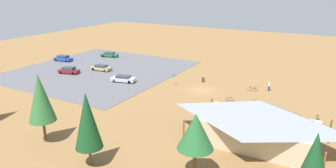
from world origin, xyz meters
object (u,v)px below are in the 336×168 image
object	(u,v)px
pine_midwest	(40,98)
bike_pavilion	(258,120)
bicycle_red_lone_east	(229,100)
bicycle_green_front_row	(318,119)
pine_far_east	(87,121)
car_maroon_front_row	(69,70)
bicycle_blue_edge_north	(298,117)
car_blue_near_entry	(63,58)
visitor_near_lot	(269,86)
bicycle_yellow_yard_left	(253,103)
trash_bin	(203,80)
car_tan_mid_lot	(101,68)
bicycle_black_trailside	(253,89)
bicycle_teal_by_bin	(220,106)
lot_sign	(174,78)
car_green_second_row	(109,54)
bicycle_orange_near_porch	(302,123)
pine_east	(196,132)
bicycle_white_edge_south	(233,104)
bicycle_silver_yard_right	(258,114)
car_silver_inner_stall	(123,79)

from	to	relation	value
pine_midwest	bike_pavilion	bearing A→B (deg)	-152.01
bicycle_red_lone_east	bicycle_green_front_row	size ratio (longest dim) A/B	0.89
pine_far_east	car_maroon_front_row	distance (m)	38.17
bicycle_blue_edge_north	car_blue_near_entry	size ratio (longest dim) A/B	0.35
bicycle_blue_edge_north	visitor_near_lot	distance (m)	12.58
bicycle_yellow_yard_left	bicycle_blue_edge_north	distance (m)	7.45
bicycle_yellow_yard_left	bicycle_blue_edge_north	bearing A→B (deg)	160.81
trash_bin	car_tan_mid_lot	world-z (taller)	car_tan_mid_lot
bicycle_yellow_yard_left	bicycle_black_trailside	bearing A→B (deg)	-74.94
bicycle_teal_by_bin	car_maroon_front_row	xyz separation A→B (m)	(34.82, -2.94, 0.39)
lot_sign	pine_far_east	bearing A→B (deg)	101.05
car_green_second_row	visitor_near_lot	distance (m)	43.10
bicycle_teal_by_bin	visitor_near_lot	xyz separation A→B (m)	(-4.67, -12.15, 0.54)
bicycle_green_front_row	bicycle_blue_edge_north	bearing A→B (deg)	14.41
trash_bin	bicycle_teal_by_bin	world-z (taller)	trash_bin
bicycle_yellow_yard_left	car_maroon_front_row	distance (m)	38.92
bicycle_teal_by_bin	bicycle_black_trailside	bearing A→B (deg)	-101.74
bike_pavilion	lot_sign	size ratio (longest dim) A/B	6.96
trash_bin	car_maroon_front_row	xyz separation A→B (m)	(27.16, 8.42, 0.30)
bicycle_red_lone_east	car_tan_mid_lot	xyz separation A→B (m)	(30.85, -4.79, 0.33)
lot_sign	bicycle_orange_near_porch	size ratio (longest dim) A/B	1.43
lot_sign	pine_east	size ratio (longest dim) A/B	0.33
car_tan_mid_lot	car_green_second_row	bearing A→B (deg)	-58.05
car_blue_near_entry	car_tan_mid_lot	bearing A→B (deg)	170.66
car_blue_near_entry	car_green_second_row	bearing A→B (deg)	-126.66
pine_east	car_green_second_row	distance (m)	56.74
bicycle_white_edge_south	trash_bin	bearing A→B (deg)	-46.26
bicycle_black_trailside	bicycle_blue_edge_north	bearing A→B (deg)	133.54
lot_sign	pine_far_east	xyz separation A→B (m)	(-5.58, 28.57, 3.64)
pine_east	bicycle_white_edge_south	size ratio (longest dim) A/B	4.98
bike_pavilion	trash_bin	size ratio (longest dim) A/B	17.02
bicycle_teal_by_bin	car_maroon_front_row	bearing A→B (deg)	-4.83
bicycle_silver_yard_right	bicycle_teal_by_bin	world-z (taller)	bicycle_silver_yard_right
pine_east	car_silver_inner_stall	bearing A→B (deg)	-40.85
bicycle_silver_yard_right	bicycle_yellow_yard_left	xyz separation A→B (m)	(1.76, -4.01, 0.01)
bike_pavilion	bicycle_white_edge_south	world-z (taller)	bike_pavilion
pine_east	pine_midwest	xyz separation A→B (m)	(18.69, 2.35, 0.81)
bicycle_teal_by_bin	bicycle_green_front_row	bearing A→B (deg)	-171.65
bike_pavilion	car_tan_mid_lot	xyz separation A→B (m)	(38.37, -16.87, -2.34)
car_tan_mid_lot	bicycle_blue_edge_north	bearing A→B (deg)	170.67
bicycle_white_edge_south	lot_sign	bearing A→B (deg)	-20.56
car_tan_mid_lot	bicycle_white_edge_south	bearing A→B (deg)	168.72
car_maroon_front_row	bicycle_white_edge_south	bearing A→B (deg)	178.23
bike_pavilion	car_maroon_front_row	xyz separation A→B (m)	(42.68, -11.61, -2.28)
bicycle_black_trailside	car_blue_near_entry	bearing A→B (deg)	0.25
pine_far_east	bicycle_blue_edge_north	world-z (taller)	pine_far_east
bicycle_teal_by_bin	bicycle_black_trailside	world-z (taller)	bicycle_black_trailside
bicycle_silver_yard_right	bicycle_green_front_row	world-z (taller)	bicycle_green_front_row
bicycle_teal_by_bin	bicycle_black_trailside	xyz separation A→B (m)	(-2.23, -10.73, 0.02)
lot_sign	bicycle_silver_yard_right	size ratio (longest dim) A/B	1.73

